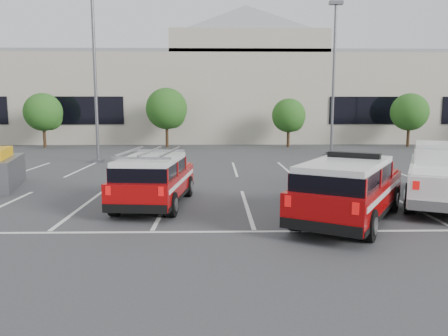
% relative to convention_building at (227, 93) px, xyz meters
% --- Properties ---
extents(ground, '(120.00, 120.00, 0.00)m').
position_rel_convention_building_xyz_m(ground, '(-0.18, -31.86, -4.72)').
color(ground, '#38383B').
rests_on(ground, ground).
extents(stall_markings, '(23.00, 15.00, 0.01)m').
position_rel_convention_building_xyz_m(stall_markings, '(-0.18, -27.36, -4.71)').
color(stall_markings, silver).
rests_on(stall_markings, ground).
extents(convention_building, '(60.00, 16.99, 13.20)m').
position_rel_convention_building_xyz_m(convention_building, '(0.00, 0.00, 0.00)').
color(convention_building, '#B5A999').
rests_on(convention_building, ground).
extents(tree_left, '(3.07, 3.07, 4.42)m').
position_rel_convention_building_xyz_m(tree_left, '(-15.09, -9.82, -1.95)').
color(tree_left, '#3F2B19').
rests_on(tree_left, ground).
extents(tree_mid_left, '(3.37, 3.37, 4.85)m').
position_rel_convention_building_xyz_m(tree_mid_left, '(-5.09, -9.82, -1.68)').
color(tree_mid_left, '#3F2B19').
rests_on(tree_mid_left, ground).
extents(tree_mid_right, '(2.77, 2.77, 3.99)m').
position_rel_convention_building_xyz_m(tree_mid_right, '(4.91, -9.82, -2.22)').
color(tree_mid_right, '#3F2B19').
rests_on(tree_mid_right, ground).
extents(tree_right, '(3.07, 3.07, 4.42)m').
position_rel_convention_building_xyz_m(tree_right, '(14.91, -9.82, -1.95)').
color(tree_right, '#3F2B19').
rests_on(tree_right, ground).
extents(light_pole_left, '(0.90, 0.60, 10.24)m').
position_rel_convention_building_xyz_m(light_pole_left, '(-8.18, -19.86, 0.47)').
color(light_pole_left, '#59595E').
rests_on(light_pole_left, ground).
extents(light_pole_mid, '(0.90, 0.60, 10.24)m').
position_rel_convention_building_xyz_m(light_pole_mid, '(6.82, -15.86, 0.47)').
color(light_pole_mid, '#59595E').
rests_on(light_pole_mid, ground).
extents(fire_chief_suv, '(4.54, 5.76, 1.94)m').
position_rel_convention_building_xyz_m(fire_chief_suv, '(2.58, -33.70, -3.93)').
color(fire_chief_suv, '#920708').
rests_on(fire_chief_suv, ground).
extents(white_pickup, '(4.85, 6.89, 2.01)m').
position_rel_convention_building_xyz_m(white_pickup, '(6.63, -31.33, -3.92)').
color(white_pickup, silver).
rests_on(white_pickup, ground).
extents(ladder_suv, '(2.34, 4.94, 1.88)m').
position_rel_convention_building_xyz_m(ladder_suv, '(-3.23, -31.59, -3.97)').
color(ladder_suv, '#920708').
rests_on(ladder_suv, ground).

